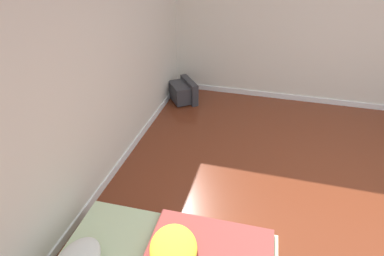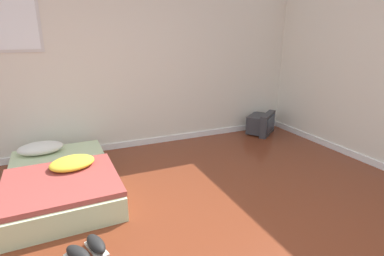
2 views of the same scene
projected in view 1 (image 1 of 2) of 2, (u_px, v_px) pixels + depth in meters
The scene contains 4 objects.
ground_plane at pixel (372, 246), 2.76m from camera, with size 20.00×20.00×0.00m, color maroon.
wall_back at pixel (75, 85), 2.66m from camera, with size 8.14×0.08×2.60m.
wall_right at pixel (355, 26), 4.43m from camera, with size 0.08×7.95×2.60m.
crt_tv at pixel (183, 91), 5.11m from camera, with size 0.62×0.59×0.37m.
Camera 1 is at (-2.11, 1.16, 2.40)m, focal length 28.00 mm.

